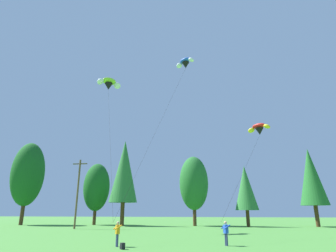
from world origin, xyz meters
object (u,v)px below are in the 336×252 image
at_px(utility_pole, 78,191).
at_px(kite_flyer_near, 117,232).
at_px(backpack, 123,246).
at_px(kite_flyer_mid, 226,231).
at_px(parafoil_kite_mid_red_yellow, 259,129).
at_px(parafoil_kite_far_lime_white, 109,84).
at_px(parafoil_kite_high_blue_white, 185,63).

xyz_separation_m(utility_pole, kite_flyer_near, (12.52, -18.35, -4.11)).
bearing_deg(utility_pole, backpack, -55.78).
xyz_separation_m(kite_flyer_mid, backpack, (-6.83, -3.04, -0.80)).
bearing_deg(backpack, kite_flyer_mid, -107.29).
bearing_deg(backpack, utility_pole, -7.07).
distance_m(parafoil_kite_mid_red_yellow, parafoil_kite_far_lime_white, 21.61).
xyz_separation_m(parafoil_kite_high_blue_white, parafoil_kite_far_lime_white, (-11.21, 1.61, -1.42)).
xyz_separation_m(utility_pole, parafoil_kite_far_lime_white, (5.22, -3.86, 14.80)).
relative_size(kite_flyer_mid, parafoil_kite_high_blue_white, 0.08).
bearing_deg(parafoil_kite_high_blue_white, backpack, -102.34).
height_order(utility_pole, parafoil_kite_high_blue_white, parafoil_kite_high_blue_white).
xyz_separation_m(parafoil_kite_mid_red_yellow, parafoil_kite_far_lime_white, (-20.27, -0.79, 7.46)).
relative_size(kite_flyer_near, parafoil_kite_mid_red_yellow, 0.11).
bearing_deg(utility_pole, parafoil_kite_mid_red_yellow, -6.87).
relative_size(kite_flyer_near, backpack, 4.23).
xyz_separation_m(kite_flyer_near, kite_flyer_mid, (7.65, 1.79, 0.00)).
distance_m(kite_flyer_mid, parafoil_kite_high_blue_white, 23.46).
height_order(kite_flyer_mid, parafoil_kite_high_blue_white, parafoil_kite_high_blue_white).
distance_m(utility_pole, parafoil_kite_mid_red_yellow, 26.70).
bearing_deg(backpack, parafoil_kite_mid_red_yellow, -77.60).
distance_m(kite_flyer_mid, parafoil_kite_far_lime_white, 27.25).
distance_m(utility_pole, kite_flyer_near, 22.59).
height_order(kite_flyer_mid, parafoil_kite_mid_red_yellow, parafoil_kite_mid_red_yellow).
bearing_deg(parafoil_kite_mid_red_yellow, kite_flyer_mid, -111.52).
xyz_separation_m(kite_flyer_mid, parafoil_kite_high_blue_white, (-3.74, 11.09, 20.33)).
bearing_deg(parafoil_kite_high_blue_white, parafoil_kite_mid_red_yellow, 14.86).
bearing_deg(kite_flyer_mid, parafoil_kite_high_blue_white, 108.62).
distance_m(parafoil_kite_mid_red_yellow, backpack, 23.90).
height_order(utility_pole, parafoil_kite_far_lime_white, parafoil_kite_far_lime_white).
bearing_deg(parafoil_kite_high_blue_white, parafoil_kite_far_lime_white, 171.81).
bearing_deg(parafoil_kite_high_blue_white, kite_flyer_near, -106.90).
bearing_deg(kite_flyer_near, backpack, -56.85).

